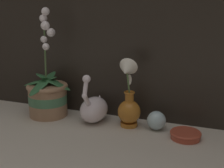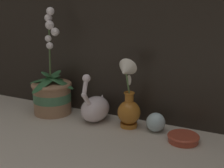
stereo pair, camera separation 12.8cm
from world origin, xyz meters
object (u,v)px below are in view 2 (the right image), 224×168
Objects in this scene: swan_figurine at (95,107)px; amber_dish at (183,138)px; blue_vase at (128,104)px; orchid_potted_plant at (52,93)px; glass_sphere at (156,122)px.

amber_dish is at bearing -5.64° from swan_figurine.
amber_dish is at bearing -7.80° from blue_vase.
blue_vase is 2.46× the size of amber_dish.
orchid_potted_plant reaches higher than glass_sphere.
glass_sphere reaches higher than amber_dish.
glass_sphere is at bearing 159.73° from amber_dish.
swan_figurine reaches higher than glass_sphere.
blue_vase is 3.80× the size of glass_sphere.
orchid_potted_plant is 0.23m from swan_figurine.
swan_figurine is 0.28m from glass_sphere.
glass_sphere is 0.14m from amber_dish.
orchid_potted_plant reaches higher than blue_vase.
swan_figurine is at bearing -178.60° from glass_sphere.
blue_vase is (0.39, -0.00, 0.01)m from orchid_potted_plant.
swan_figurine is at bearing 177.67° from blue_vase.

